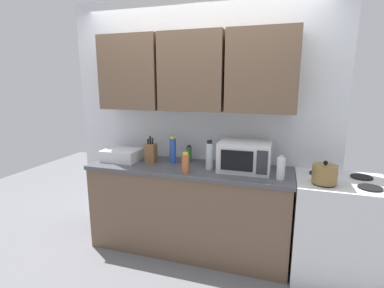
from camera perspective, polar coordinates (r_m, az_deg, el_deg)
wall_back_with_cabinets at (r=3.02m, az=0.74°, el=9.08°), size 2.90×0.38×2.60m
counter_run at (r=3.07m, az=-0.62°, el=-12.47°), size 2.03×0.63×0.90m
stove_range at (r=2.97m, az=26.81°, el=-14.71°), size 0.76×0.64×0.91m
kettle at (r=2.62m, az=24.70°, el=-5.36°), size 0.20×0.20×0.19m
microwave at (r=2.78m, az=10.38°, el=-2.40°), size 0.48×0.37×0.28m
dish_rack at (r=3.21m, az=-13.65°, el=-2.10°), size 0.38×0.30×0.12m
knife_block at (r=3.06m, az=-8.09°, el=-1.71°), size 0.11×0.13×0.28m
bottle_spice_jar at (r=2.67m, az=-1.30°, el=-3.81°), size 0.07×0.07×0.20m
bottle_blue_cleaner at (r=3.02m, az=-3.80°, el=-1.18°), size 0.07×0.07×0.28m
bottle_clear_tall at (r=2.79m, az=3.47°, el=-2.26°), size 0.07×0.07×0.28m
bottle_green_oil at (r=3.08m, az=-0.58°, el=-1.90°), size 0.06×0.06×0.17m
bottle_white_jar at (r=2.62m, az=17.14°, el=-4.59°), size 0.07×0.07×0.21m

